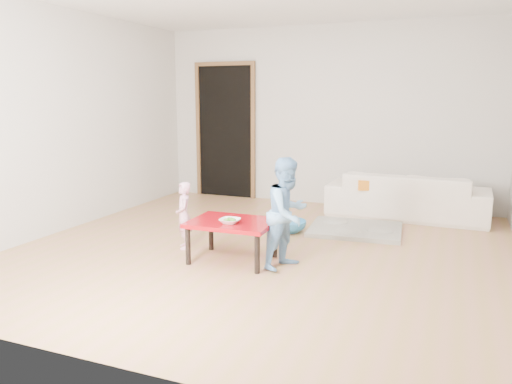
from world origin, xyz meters
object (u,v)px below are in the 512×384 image
Objects in this scene: bowl at (230,221)px; child_blue at (288,213)px; child_pink at (184,215)px; red_table at (232,241)px; basin at (288,226)px; sofa at (407,195)px.

bowl is 0.55m from child_blue.
child_pink is 0.68× the size of child_blue.
child_blue is (1.20, -0.16, 0.17)m from child_pink.
red_table is 0.64m from child_blue.
basin is at bearing 82.17° from red_table.
child_blue is at bearing 2.88° from red_table.
sofa is at bearing 60.90° from red_table.
child_blue reaches higher than sofa.
red_table is 1.24m from basin.
child_pink is at bearing 163.89° from red_table.
basin is (-1.23, -1.28, -0.23)m from sofa.
basin is (0.81, 1.03, -0.29)m from child_pink.
sofa is at bearing 103.88° from child_pink.
sofa is 4.78× the size of basin.
bowl is at bearing 63.82° from sofa.
bowl is 0.27× the size of child_pink.
child_blue is at bearing 72.76° from sofa.
child_pink is at bearing 50.14° from sofa.
child_blue is at bearing -72.07° from basin.
child_blue is at bearing 14.18° from bowl.
child_blue reaches higher than red_table.
child_blue is (-0.84, -2.48, 0.22)m from sofa.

